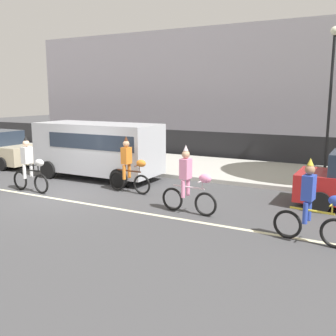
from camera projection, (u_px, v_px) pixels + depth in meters
ground_plane at (63, 195)px, 13.04m from camera, size 80.00×80.00×0.00m
road_centre_line at (52, 198)px, 12.60m from camera, size 36.00×0.14×0.01m
sidewalk_curb at (160, 163)px, 18.65m from camera, size 60.00×5.00×0.15m
fence_line at (186, 144)px, 21.05m from camera, size 40.00×0.08×1.40m
building_backdrop at (233, 88)px, 28.13m from camera, size 28.00×8.00×7.47m
parade_cyclist_zebra at (30, 168)px, 13.31m from camera, size 1.72×0.50×1.92m
parade_cyclist_orange at (129, 168)px, 13.20m from camera, size 1.72×0.50×1.92m
parade_cyclist_pink at (189, 184)px, 10.85m from camera, size 1.72×0.50×1.92m
parade_cyclist_cobalt at (313, 207)px, 8.63m from camera, size 1.72×0.51×1.92m
parked_van_silver at (99, 146)px, 15.40m from camera, size 5.00×2.22×2.18m
street_lamp_post at (332, 77)px, 16.27m from camera, size 0.36×0.36×5.86m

